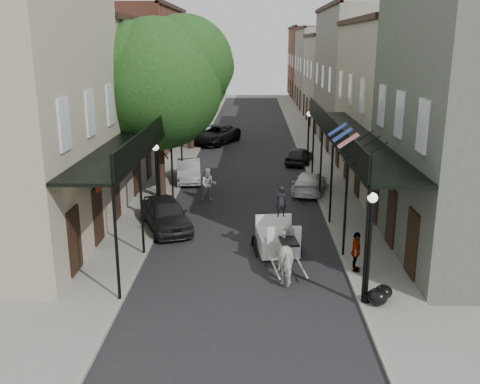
# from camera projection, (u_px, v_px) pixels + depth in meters

# --- Properties ---
(ground) EXTENTS (140.00, 140.00, 0.00)m
(ground) POSITION_uv_depth(u_px,v_px,m) (242.00, 278.00, 19.56)
(ground) COLOR gray
(ground) RESTS_ON ground
(road) EXTENTS (8.00, 90.00, 0.01)m
(road) POSITION_uv_depth(u_px,v_px,m) (248.00, 161.00, 38.80)
(road) COLOR black
(road) RESTS_ON ground
(sidewalk_left) EXTENTS (2.20, 90.00, 0.12)m
(sidewalk_left) POSITION_uv_depth(u_px,v_px,m) (180.00, 160.00, 38.91)
(sidewalk_left) COLOR gray
(sidewalk_left) RESTS_ON ground
(sidewalk_right) EXTENTS (2.20, 90.00, 0.12)m
(sidewalk_right) POSITION_uv_depth(u_px,v_px,m) (317.00, 160.00, 38.66)
(sidewalk_right) COLOR gray
(sidewalk_right) RESTS_ON ground
(building_row_left) EXTENTS (5.00, 80.00, 10.50)m
(building_row_left) POSITION_uv_depth(u_px,v_px,m) (153.00, 78.00, 47.22)
(building_row_left) COLOR #A09880
(building_row_left) RESTS_ON ground
(building_row_right) EXTENTS (5.00, 80.00, 10.50)m
(building_row_right) POSITION_uv_depth(u_px,v_px,m) (348.00, 78.00, 46.79)
(building_row_right) COLOR gray
(building_row_right) RESTS_ON ground
(gallery_left) EXTENTS (2.20, 18.05, 4.88)m
(gallery_left) POSITION_uv_depth(u_px,v_px,m) (144.00, 135.00, 25.30)
(gallery_left) COLOR black
(gallery_left) RESTS_ON sidewalk_left
(gallery_right) EXTENTS (2.20, 18.05, 4.88)m
(gallery_right) POSITION_uv_depth(u_px,v_px,m) (347.00, 136.00, 25.06)
(gallery_right) COLOR black
(gallery_right) RESTS_ON sidewalk_right
(tree_near) EXTENTS (7.31, 6.80, 9.63)m
(tree_near) POSITION_uv_depth(u_px,v_px,m) (166.00, 79.00, 27.70)
(tree_near) COLOR #382619
(tree_near) RESTS_ON sidewalk_left
(tree_far) EXTENTS (6.45, 6.00, 8.61)m
(tree_far) POSITION_uv_depth(u_px,v_px,m) (194.00, 75.00, 41.35)
(tree_far) COLOR #382619
(tree_far) RESTS_ON sidewalk_left
(lamppost_right_near) EXTENTS (0.32, 0.32, 3.71)m
(lamppost_right_near) POSITION_uv_depth(u_px,v_px,m) (369.00, 247.00, 16.97)
(lamppost_right_near) COLOR black
(lamppost_right_near) RESTS_ON sidewalk_right
(lamppost_left) EXTENTS (0.32, 0.32, 3.71)m
(lamppost_left) POSITION_uv_depth(u_px,v_px,m) (157.00, 182.00, 24.88)
(lamppost_left) COLOR black
(lamppost_left) RESTS_ON sidewalk_left
(lamppost_right_far) EXTENTS (0.32, 0.32, 3.71)m
(lamppost_right_far) POSITION_uv_depth(u_px,v_px,m) (308.00, 138.00, 36.22)
(lamppost_right_far) COLOR black
(lamppost_right_far) RESTS_ON sidewalk_right
(horse) EXTENTS (1.25, 2.24, 1.80)m
(horse) POSITION_uv_depth(u_px,v_px,m) (289.00, 254.00, 19.35)
(horse) COLOR silver
(horse) RESTS_ON ground
(carriage) EXTENTS (2.06, 2.83, 3.01)m
(carriage) POSITION_uv_depth(u_px,v_px,m) (276.00, 222.00, 21.96)
(carriage) COLOR black
(carriage) RESTS_ON ground
(pedestrian_walking) EXTENTS (0.95, 0.78, 1.80)m
(pedestrian_walking) POSITION_uv_depth(u_px,v_px,m) (208.00, 184.00, 28.84)
(pedestrian_walking) COLOR beige
(pedestrian_walking) RESTS_ON ground
(pedestrian_sidewalk_left) EXTENTS (1.22, 1.04, 1.64)m
(pedestrian_sidewalk_left) POSITION_uv_depth(u_px,v_px,m) (161.00, 156.00, 35.71)
(pedestrian_sidewalk_left) COLOR gray
(pedestrian_sidewalk_left) RESTS_ON sidewalk_left
(pedestrian_sidewalk_right) EXTENTS (0.57, 0.95, 1.51)m
(pedestrian_sidewalk_right) POSITION_uv_depth(u_px,v_px,m) (356.00, 252.00, 19.66)
(pedestrian_sidewalk_right) COLOR gray
(pedestrian_sidewalk_right) RESTS_ON sidewalk_right
(car_left_near) EXTENTS (3.25, 4.69, 1.48)m
(car_left_near) POSITION_uv_depth(u_px,v_px,m) (166.00, 214.00, 24.44)
(car_left_near) COLOR black
(car_left_near) RESTS_ON ground
(car_left_mid) EXTENTS (1.87, 4.12, 1.31)m
(car_left_mid) POSITION_uv_depth(u_px,v_px,m) (189.00, 171.00, 32.94)
(car_left_mid) COLOR #A0A0A5
(car_left_mid) RESTS_ON ground
(car_left_far) EXTENTS (4.48, 6.11, 1.54)m
(car_left_far) POSITION_uv_depth(u_px,v_px,m) (216.00, 135.00, 45.05)
(car_left_far) COLOR black
(car_left_far) RESTS_ON ground
(car_right_near) EXTENTS (2.51, 4.33, 1.18)m
(car_right_near) POSITION_uv_depth(u_px,v_px,m) (309.00, 182.00, 30.47)
(car_right_near) COLOR white
(car_right_near) RESTS_ON ground
(car_right_far) EXTENTS (2.41, 3.80, 1.20)m
(car_right_far) POSITION_uv_depth(u_px,v_px,m) (299.00, 156.00, 37.59)
(car_right_far) COLOR black
(car_right_far) RESTS_ON ground
(trash_bags) EXTENTS (0.92, 1.07, 0.56)m
(trash_bags) POSITION_uv_depth(u_px,v_px,m) (380.00, 295.00, 17.39)
(trash_bags) COLOR black
(trash_bags) RESTS_ON sidewalk_right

